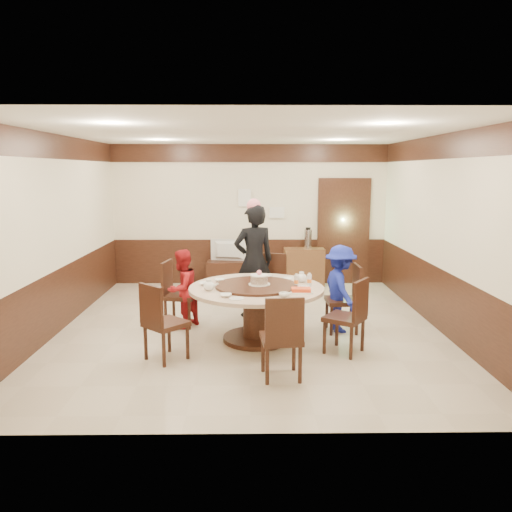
{
  "coord_description": "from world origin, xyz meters",
  "views": [
    {
      "loc": [
        -0.0,
        -7.07,
        2.29
      ],
      "look_at": [
        0.09,
        -0.15,
        1.1
      ],
      "focal_mm": 35.0,
      "sensor_mm": 36.0,
      "label": 1
    }
  ],
  "objects_px": {
    "person_red": "(182,289)",
    "birthday_cake": "(259,280)",
    "side_cabinet": "(304,267)",
    "shrimp_platter": "(301,291)",
    "thermos": "(308,239)",
    "tv_stand": "(228,273)",
    "person_blue": "(340,289)",
    "banquet_table": "(256,302)",
    "person_standing": "(254,261)",
    "television": "(228,250)"
  },
  "relations": [
    {
      "from": "thermos",
      "to": "shrimp_platter",
      "type": "bearing_deg",
      "value": -97.96
    },
    {
      "from": "banquet_table",
      "to": "birthday_cake",
      "type": "xyz_separation_m",
      "value": [
        0.04,
        -0.0,
        0.32
      ]
    },
    {
      "from": "birthday_cake",
      "to": "shrimp_platter",
      "type": "bearing_deg",
      "value": -32.78
    },
    {
      "from": "person_blue",
      "to": "birthday_cake",
      "type": "height_order",
      "value": "person_blue"
    },
    {
      "from": "person_standing",
      "to": "person_red",
      "type": "distance_m",
      "value": 1.24
    },
    {
      "from": "person_red",
      "to": "television",
      "type": "distance_m",
      "value": 2.77
    },
    {
      "from": "banquet_table",
      "to": "television",
      "type": "relative_size",
      "value": 2.43
    },
    {
      "from": "shrimp_platter",
      "to": "banquet_table",
      "type": "bearing_deg",
      "value": 148.94
    },
    {
      "from": "thermos",
      "to": "banquet_table",
      "type": "bearing_deg",
      "value": -107.94
    },
    {
      "from": "person_standing",
      "to": "thermos",
      "type": "relative_size",
      "value": 4.67
    },
    {
      "from": "thermos",
      "to": "person_blue",
      "type": "bearing_deg",
      "value": -87.51
    },
    {
      "from": "person_red",
      "to": "birthday_cake",
      "type": "height_order",
      "value": "person_red"
    },
    {
      "from": "banquet_table",
      "to": "person_blue",
      "type": "bearing_deg",
      "value": 17.95
    },
    {
      "from": "television",
      "to": "side_cabinet",
      "type": "bearing_deg",
      "value": -168.49
    },
    {
      "from": "shrimp_platter",
      "to": "tv_stand",
      "type": "xyz_separation_m",
      "value": [
        -1.08,
        3.64,
        -0.53
      ]
    },
    {
      "from": "birthday_cake",
      "to": "thermos",
      "type": "distance_m",
      "value": 3.49
    },
    {
      "from": "person_standing",
      "to": "thermos",
      "type": "bearing_deg",
      "value": -134.84
    },
    {
      "from": "shrimp_platter",
      "to": "side_cabinet",
      "type": "bearing_deg",
      "value": 83.15
    },
    {
      "from": "banquet_table",
      "to": "person_red",
      "type": "xyz_separation_m",
      "value": [
        -1.08,
        0.59,
        0.05
      ]
    },
    {
      "from": "banquet_table",
      "to": "side_cabinet",
      "type": "height_order",
      "value": "banquet_table"
    },
    {
      "from": "birthday_cake",
      "to": "television",
      "type": "relative_size",
      "value": 0.39
    },
    {
      "from": "person_standing",
      "to": "shrimp_platter",
      "type": "distance_m",
      "value": 1.62
    },
    {
      "from": "birthday_cake",
      "to": "side_cabinet",
      "type": "bearing_deg",
      "value": 73.8
    },
    {
      "from": "person_standing",
      "to": "person_blue",
      "type": "xyz_separation_m",
      "value": [
        1.23,
        -0.78,
        -0.26
      ]
    },
    {
      "from": "tv_stand",
      "to": "banquet_table",
      "type": "bearing_deg",
      "value": -81.09
    },
    {
      "from": "person_red",
      "to": "person_blue",
      "type": "xyz_separation_m",
      "value": [
        2.28,
        -0.2,
        0.04
      ]
    },
    {
      "from": "birthday_cake",
      "to": "thermos",
      "type": "height_order",
      "value": "thermos"
    },
    {
      "from": "side_cabinet",
      "to": "tv_stand",
      "type": "bearing_deg",
      "value": -178.87
    },
    {
      "from": "shrimp_platter",
      "to": "thermos",
      "type": "bearing_deg",
      "value": 82.04
    },
    {
      "from": "person_standing",
      "to": "birthday_cake",
      "type": "distance_m",
      "value": 1.17
    },
    {
      "from": "tv_stand",
      "to": "birthday_cake",
      "type": "bearing_deg",
      "value": -80.45
    },
    {
      "from": "person_red",
      "to": "birthday_cake",
      "type": "xyz_separation_m",
      "value": [
        1.12,
        -0.59,
        0.27
      ]
    },
    {
      "from": "banquet_table",
      "to": "television",
      "type": "bearing_deg",
      "value": 98.91
    },
    {
      "from": "shrimp_platter",
      "to": "thermos",
      "type": "xyz_separation_m",
      "value": [
        0.51,
        3.67,
        0.16
      ]
    },
    {
      "from": "person_standing",
      "to": "tv_stand",
      "type": "height_order",
      "value": "person_standing"
    },
    {
      "from": "person_blue",
      "to": "shrimp_platter",
      "type": "xyz_separation_m",
      "value": [
        -0.64,
        -0.73,
        0.15
      ]
    },
    {
      "from": "person_blue",
      "to": "side_cabinet",
      "type": "xyz_separation_m",
      "value": [
        -0.2,
        2.94,
        -0.25
      ]
    },
    {
      "from": "banquet_table",
      "to": "person_red",
      "type": "height_order",
      "value": "person_red"
    },
    {
      "from": "television",
      "to": "side_cabinet",
      "type": "distance_m",
      "value": 1.56
    },
    {
      "from": "television",
      "to": "thermos",
      "type": "distance_m",
      "value": 1.61
    },
    {
      "from": "birthday_cake",
      "to": "tv_stand",
      "type": "xyz_separation_m",
      "value": [
        -0.55,
        3.3,
        -0.6
      ]
    },
    {
      "from": "side_cabinet",
      "to": "thermos",
      "type": "height_order",
      "value": "thermos"
    },
    {
      "from": "person_blue",
      "to": "shrimp_platter",
      "type": "distance_m",
      "value": 0.98
    },
    {
      "from": "birthday_cake",
      "to": "tv_stand",
      "type": "height_order",
      "value": "birthday_cake"
    },
    {
      "from": "banquet_table",
      "to": "person_blue",
      "type": "height_order",
      "value": "person_blue"
    },
    {
      "from": "side_cabinet",
      "to": "thermos",
      "type": "bearing_deg",
      "value": 0.0
    },
    {
      "from": "person_red",
      "to": "person_blue",
      "type": "relative_size",
      "value": 0.93
    },
    {
      "from": "banquet_table",
      "to": "person_standing",
      "type": "relative_size",
      "value": 1.02
    },
    {
      "from": "person_red",
      "to": "birthday_cake",
      "type": "relative_size",
      "value": 3.97
    },
    {
      "from": "birthday_cake",
      "to": "television",
      "type": "distance_m",
      "value": 3.35
    }
  ]
}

